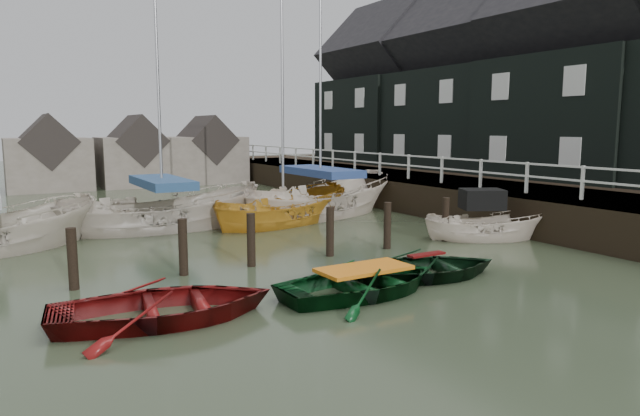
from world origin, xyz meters
TOP-DOWN VIEW (x-y plane):
  - ground at (0.00, 0.00)m, footprint 120.00×120.00m
  - pier at (9.48, 10.00)m, footprint 3.04×32.00m
  - land_strip at (15.00, 10.00)m, footprint 14.00×38.00m
  - quay_houses at (14.99, 8.66)m, footprint 6.52×28.14m
  - mooring_pilings at (-1.11, 3.00)m, footprint 13.72×0.22m
  - far_sheds at (0.83, 26.00)m, footprint 14.00×4.08m
  - rowboat_red at (-4.28, -0.10)m, footprint 4.51×3.50m
  - rowboat_green at (-0.09, -0.56)m, footprint 4.00×2.90m
  - rowboat_dkgreen at (2.00, -0.17)m, footprint 4.22×3.42m
  - motorboat at (6.80, 2.54)m, footprint 4.25×3.17m
  - sailboat_b at (-1.70, 9.77)m, footprint 7.38×3.00m
  - sailboat_c at (2.60, 8.76)m, footprint 6.76×4.08m
  - sailboat_d at (4.78, 9.69)m, footprint 8.48×5.06m

SIDE VIEW (x-z plane):
  - ground at x=0.00m, z-range 0.00..0.00m
  - land_strip at x=15.00m, z-range -0.75..0.75m
  - rowboat_red at x=-4.28m, z-range -0.43..0.43m
  - rowboat_green at x=-0.09m, z-range -0.41..0.41m
  - rowboat_dkgreen at x=2.00m, z-range -0.38..0.38m
  - sailboat_c at x=2.60m, z-range -5.49..5.52m
  - sailboat_d at x=4.78m, z-range -5.77..5.89m
  - sailboat_b at x=-1.70m, z-range -5.96..6.08m
  - motorboat at x=6.80m, z-range -1.09..1.30m
  - mooring_pilings at x=-1.11m, z-range -0.40..1.40m
  - pier at x=9.48m, z-range -0.64..2.06m
  - far_sheds at x=0.83m, z-range -0.34..4.06m
  - quay_houses at x=14.99m, z-range 0.68..10.68m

